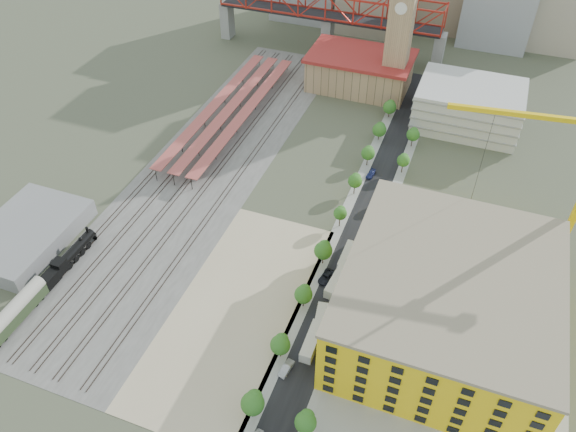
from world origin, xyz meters
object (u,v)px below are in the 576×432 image
at_px(coach, 14,313).
at_px(site_trailer_d, 347,256).
at_px(site_trailer_c, 336,282).
at_px(locomotive, 69,258).
at_px(site_trailer_b, 320,321).
at_px(site_trailer_a, 312,341).
at_px(clock_tower, 401,20).
at_px(construction_building, 447,302).

xyz_separation_m(coach, site_trailer_d, (66.00, 45.90, -1.85)).
relative_size(site_trailer_c, site_trailer_d, 1.04).
distance_m(locomotive, site_trailer_b, 66.14).
bearing_deg(locomotive, site_trailer_d, 21.74).
height_order(locomotive, site_trailer_a, locomotive).
bearing_deg(site_trailer_b, site_trailer_d, 80.99).
relative_size(clock_tower, locomotive, 2.29).
bearing_deg(clock_tower, locomotive, -117.17).
bearing_deg(site_trailer_d, clock_tower, 95.99).
height_order(construction_building, site_trailer_b, construction_building).
relative_size(construction_building, locomotive, 2.23).
bearing_deg(site_trailer_a, site_trailer_c, 89.07).
xyz_separation_m(site_trailer_a, site_trailer_b, (0.00, 6.03, -0.13)).
height_order(locomotive, site_trailer_b, locomotive).
relative_size(coach, site_trailer_c, 1.90).
bearing_deg(construction_building, site_trailer_c, 171.28).
bearing_deg(site_trailer_a, locomotive, 177.50).
xyz_separation_m(coach, site_trailer_b, (66.00, 23.80, -1.89)).
bearing_deg(site_trailer_c, coach, -145.29).
distance_m(clock_tower, coach, 146.95).
height_order(construction_building, locomotive, construction_building).
xyz_separation_m(locomotive, site_trailer_d, (66.00, 26.32, -0.80)).
bearing_deg(site_trailer_d, coach, -144.47).
relative_size(clock_tower, site_trailer_b, 5.58).
bearing_deg(construction_building, clock_tower, 108.78).
relative_size(locomotive, coach, 1.20).
distance_m(construction_building, site_trailer_b, 28.62).
xyz_separation_m(clock_tower, coach, (-58.00, -132.58, -25.54)).
distance_m(site_trailer_c, site_trailer_d, 9.32).
distance_m(site_trailer_b, site_trailer_d, 22.09).
xyz_separation_m(clock_tower, construction_building, (34.00, -99.99, -19.29)).
distance_m(site_trailer_b, site_trailer_c, 12.77).
bearing_deg(site_trailer_b, site_trailer_c, 80.99).
height_order(site_trailer_c, site_trailer_d, site_trailer_c).
height_order(clock_tower, site_trailer_c, clock_tower).
relative_size(clock_tower, construction_building, 1.03).
bearing_deg(construction_building, coach, -160.50).
height_order(site_trailer_b, site_trailer_c, site_trailer_c).
relative_size(coach, site_trailer_a, 1.84).
height_order(site_trailer_a, site_trailer_c, site_trailer_a).
height_order(construction_building, coach, construction_building).
relative_size(clock_tower, coach, 2.75).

